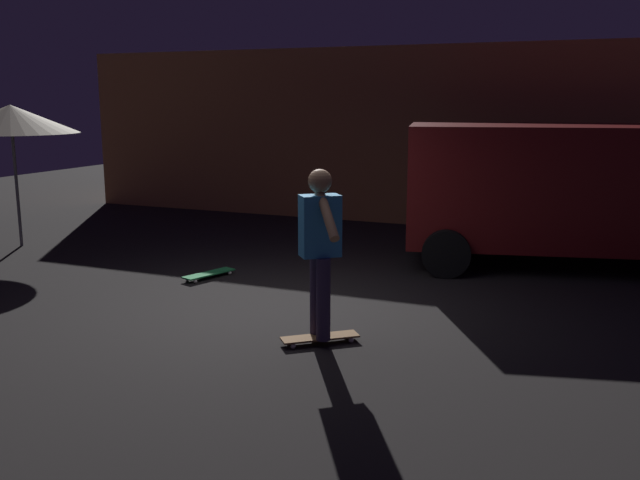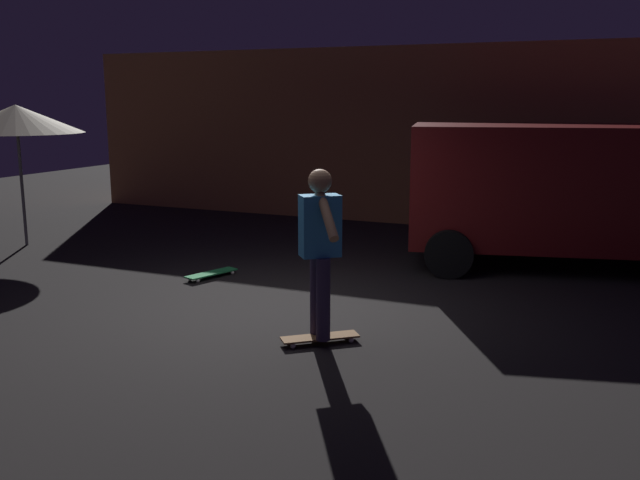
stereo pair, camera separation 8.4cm
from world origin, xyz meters
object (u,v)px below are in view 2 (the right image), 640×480
at_px(skateboard_ridden, 320,338).
at_px(skater, 320,241).
at_px(parked_van, 576,187).
at_px(skateboard_spare, 211,274).
at_px(patio_umbrella, 16,119).

height_order(skateboard_ridden, skater, skater).
distance_m(parked_van, skateboard_spare, 5.29).
bearing_deg(parked_van, patio_umbrella, -166.60).
relative_size(patio_umbrella, skater, 1.38).
relative_size(parked_van, skater, 2.94).
relative_size(patio_umbrella, skateboard_spare, 2.87).
bearing_deg(skateboard_ridden, skater, 135.00).
bearing_deg(patio_umbrella, skateboard_ridden, -20.92).
bearing_deg(patio_umbrella, skateboard_spare, -9.01).
distance_m(parked_van, skateboard_ridden, 5.03).
bearing_deg(skater, patio_umbrella, 159.08).
bearing_deg(parked_van, skateboard_spare, -149.28).
relative_size(parked_van, skateboard_ridden, 6.75).
bearing_deg(skateboard_spare, patio_umbrella, 170.99).
bearing_deg(skater, parked_van, 65.25).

